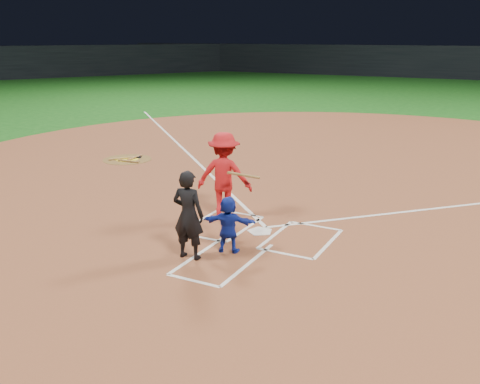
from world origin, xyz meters
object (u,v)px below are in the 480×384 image
at_px(home_plate, 260,231).
at_px(umpire, 188,215).
at_px(catcher, 228,224).
at_px(batter_at_plate, 224,175).
at_px(on_deck_circle, 127,159).

distance_m(home_plate, umpire, 2.22).
bearing_deg(catcher, batter_at_plate, -74.00).
relative_size(home_plate, catcher, 0.52).
relative_size(on_deck_circle, umpire, 0.96).
xyz_separation_m(home_plate, umpire, (-0.62, -1.94, 0.88)).
bearing_deg(catcher, umpire, 34.39).
distance_m(home_plate, catcher, 1.44).
distance_m(on_deck_circle, batter_at_plate, 7.18).
xyz_separation_m(umpire, batter_at_plate, (-0.59, 2.50, 0.14)).
height_order(home_plate, umpire, umpire).
bearing_deg(on_deck_circle, umpire, -43.51).
distance_m(catcher, batter_at_plate, 2.23).
xyz_separation_m(on_deck_circle, umpire, (6.61, -6.28, 0.88)).
relative_size(on_deck_circle, batter_at_plate, 0.83).
distance_m(home_plate, on_deck_circle, 8.44).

